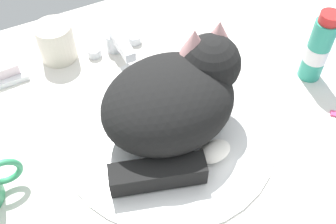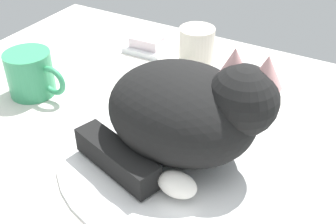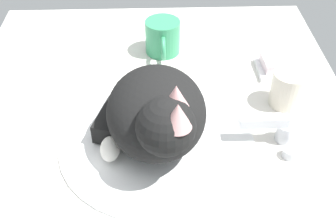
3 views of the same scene
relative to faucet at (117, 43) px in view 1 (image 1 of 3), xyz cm
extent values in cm
cube|color=silver|center=(0.00, -22.98, -4.11)|extent=(110.00, 82.50, 3.00)
cylinder|color=white|center=(0.00, -22.98, -2.16)|extent=(37.20, 37.20, 0.88)
cylinder|color=silver|center=(0.00, 1.47, -0.68)|extent=(3.60, 3.60, 3.85)
cube|color=silver|center=(0.00, -3.12, 2.24)|extent=(2.00, 9.17, 2.00)
cylinder|color=silver|center=(-4.51, 1.47, -1.71)|extent=(2.80, 2.80, 1.80)
cylinder|color=silver|center=(4.51, 1.47, -1.71)|extent=(2.80, 2.80, 1.80)
ellipsoid|color=black|center=(0.00, -22.98, 5.22)|extent=(22.41, 18.24, 13.89)
sphere|color=black|center=(8.31, -21.53, 9.04)|extent=(10.03, 10.03, 9.91)
ellipsoid|color=white|center=(6.32, -21.56, 6.96)|extent=(6.51, 5.53, 5.45)
cone|color=#DB9E9E|center=(6.06, -19.83, 13.25)|extent=(4.51, 4.51, 4.46)
cone|color=#DB9E9E|center=(10.52, -19.77, 13.25)|extent=(4.51, 4.51, 4.46)
cube|color=black|center=(-6.01, -31.15, 0.22)|extent=(15.45, 8.09, 3.87)
ellipsoid|color=white|center=(3.99, -31.47, 0.02)|extent=(5.64, 3.67, 3.49)
torus|color=#389966|center=(-26.78, -21.05, 1.50)|extent=(5.60, 1.00, 5.60)
cylinder|color=silver|center=(-11.00, 4.43, 1.26)|extent=(7.25, 7.25, 7.73)
cube|color=white|center=(-22.70, 3.78, -2.01)|extent=(9.00, 6.40, 1.20)
cube|color=silver|center=(-22.70, 3.78, -0.30)|extent=(6.74, 4.45, 2.20)
cylinder|color=teal|center=(30.96, -23.34, 3.84)|extent=(4.29, 4.29, 12.89)
cylinder|color=white|center=(30.96, -23.34, 3.20)|extent=(4.37, 4.37, 3.22)
cylinder|color=red|center=(30.96, -23.34, 11.19)|extent=(3.64, 3.64, 1.80)
camera|label=1|loc=(-19.10, -60.34, 54.07)|focal=43.10mm
camera|label=2|loc=(23.02, -67.55, 40.20)|focal=45.72mm
camera|label=3|loc=(59.91, -23.25, 56.21)|focal=46.78mm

